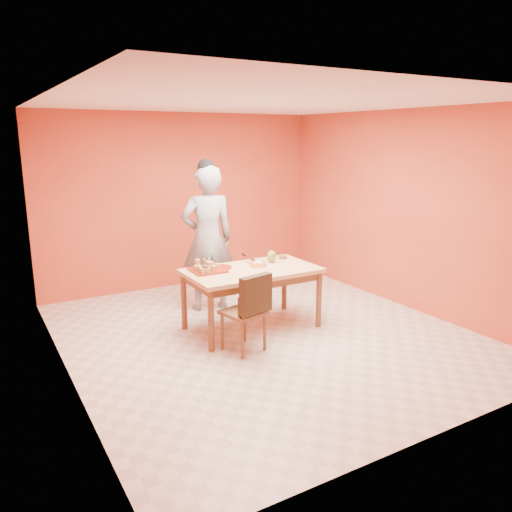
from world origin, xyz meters
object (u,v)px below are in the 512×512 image
dining_chair (244,311)px  magenta_glass (270,256)px  sponge_cake (258,264)px  dining_table (252,276)px  person (208,239)px  egg_ornament (272,257)px  red_dinner_plate (220,267)px  checker_tin (283,257)px  pastry_platter (208,270)px

dining_chair → magenta_glass: dining_chair is taller
dining_chair → sponge_cake: dining_chair is taller
dining_table → sponge_cake: 0.17m
person → egg_ornament: size_ratio=12.68×
person → sponge_cake: size_ratio=8.60×
dining_chair → egg_ornament: bearing=28.9°
red_dinner_plate → dining_chair: bearing=-97.5°
dining_table → dining_chair: size_ratio=1.77×
dining_table → sponge_cake: sponge_cake is taller
dining_table → checker_tin: (0.62, 0.25, 0.11)m
pastry_platter → checker_tin: size_ratio=3.39×
egg_ornament → person: bearing=130.2°
sponge_cake → egg_ornament: size_ratio=1.47×
red_dinner_plate → egg_ornament: 0.70m
person → sponge_cake: (0.26, -0.91, -0.19)m
dining_table → dining_chair: bearing=-126.6°
red_dinner_plate → egg_ornament: (0.69, -0.08, 0.07)m
red_dinner_plate → sponge_cake: (0.42, -0.20, 0.03)m
checker_tin → dining_chair: bearing=-141.8°
person → sponge_cake: person is taller
sponge_cake → dining_table: bearing=-164.4°
egg_ornament → checker_tin: egg_ornament is taller
sponge_cake → checker_tin: (0.51, 0.23, -0.02)m
person → dining_chair: bearing=90.1°
dining_table → pastry_platter: pastry_platter is taller
dining_chair → checker_tin: size_ratio=7.94×
dining_chair → person: size_ratio=0.46×
dining_chair → red_dinner_plate: dining_chair is taller
dining_chair → egg_ornament: size_ratio=5.82×
red_dinner_plate → checker_tin: (0.93, 0.02, 0.01)m
dining_chair → checker_tin: bearing=25.5°
checker_tin → dining_table: bearing=-157.6°
magenta_glass → checker_tin: size_ratio=0.79×
pastry_platter → red_dinner_plate: bearing=15.6°
pastry_platter → sponge_cake: sponge_cake is taller
red_dinner_plate → sponge_cake: bearing=-25.7°
sponge_cake → checker_tin: 0.56m
dining_table → red_dinner_plate: red_dinner_plate is taller
checker_tin → person: bearing=138.3°
dining_chair → pastry_platter: (-0.09, 0.74, 0.30)m
sponge_cake → magenta_glass: (0.34, 0.26, 0.01)m
pastry_platter → dining_chair: bearing=-82.9°
pastry_platter → egg_ornament: size_ratio=2.48×
dining_chair → magenta_glass: 1.25m
red_dinner_plate → person: bearing=77.2°
pastry_platter → checker_tin: bearing=4.0°
red_dinner_plate → magenta_glass: bearing=4.6°
dining_chair → egg_ornament: 1.13m
person → magenta_glass: 0.90m
sponge_cake → checker_tin: sponge_cake is taller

